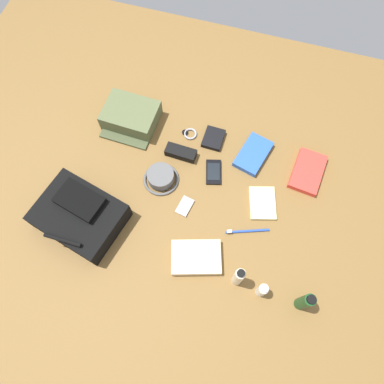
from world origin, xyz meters
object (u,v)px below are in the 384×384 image
at_px(toiletry_pouch, 131,116).
at_px(toothbrush, 245,231).
at_px(backpack, 80,215).
at_px(shampoo_bottle, 305,302).
at_px(bucket_hat, 161,177).
at_px(toothpaste_tube, 262,290).
at_px(paperback_novel, 308,172).
at_px(folded_towel, 196,257).
at_px(travel_guidebook, 253,154).
at_px(media_player, 185,206).
at_px(cell_phone, 214,172).
at_px(sunglasses_case, 181,153).
at_px(wallet, 213,138).
at_px(notepad, 262,203).
at_px(lotion_bottle, 238,277).
at_px(wristwatch, 190,134).

height_order(toiletry_pouch, toothbrush, toiletry_pouch).
xyz_separation_m(backpack, shampoo_bottle, (-0.95, 0.08, 0.02)).
bearing_deg(bucket_hat, toothpaste_tube, 146.21).
xyz_separation_m(paperback_novel, folded_towel, (0.37, 0.51, 0.00)).
distance_m(travel_guidebook, media_player, 0.40).
distance_m(cell_phone, toothbrush, 0.30).
height_order(shampoo_bottle, paperback_novel, shampoo_bottle).
bearing_deg(paperback_novel, sunglasses_case, 7.06).
relative_size(toiletry_pouch, wallet, 2.27).
height_order(paperback_novel, notepad, paperback_novel).
distance_m(toothpaste_tube, media_player, 0.47).
bearing_deg(paperback_novel, folded_towel, 54.11).
xyz_separation_m(lotion_bottle, toothbrush, (0.01, -0.21, -0.07)).
relative_size(bucket_hat, shampoo_bottle, 0.96).
distance_m(toiletry_pouch, cell_phone, 0.47).
xyz_separation_m(backpack, media_player, (-0.40, -0.18, -0.05)).
distance_m(wallet, notepad, 0.38).
xyz_separation_m(backpack, folded_towel, (-0.51, 0.03, -0.04)).
relative_size(lotion_bottle, toothbrush, 0.95).
bearing_deg(toiletry_pouch, folded_towel, 131.15).
xyz_separation_m(bucket_hat, sunglasses_case, (-0.05, -0.15, -0.00)).
distance_m(paperback_novel, notepad, 0.26).
bearing_deg(sunglasses_case, bucket_hat, 74.16).
bearing_deg(backpack, bucket_hat, -133.92).
xyz_separation_m(toothbrush, folded_towel, (0.17, 0.17, 0.01)).
distance_m(paperback_novel, media_player, 0.57).
bearing_deg(toothpaste_tube, bucket_hat, -33.79).
relative_size(toothpaste_tube, travel_guidebook, 0.49).
distance_m(paperback_novel, toothbrush, 0.40).
height_order(bucket_hat, wristwatch, bucket_hat).
relative_size(lotion_bottle, travel_guidebook, 0.79).
bearing_deg(bucket_hat, toiletry_pouch, -47.51).
bearing_deg(shampoo_bottle, wristwatch, -44.30).
height_order(wallet, sunglasses_case, sunglasses_case).
distance_m(toothpaste_tube, wallet, 0.72).
xyz_separation_m(travel_guidebook, sunglasses_case, (0.32, 0.09, 0.01)).
distance_m(travel_guidebook, folded_towel, 0.54).
bearing_deg(travel_guidebook, media_player, 55.17).
bearing_deg(shampoo_bottle, bucket_hat, -27.36).
height_order(toiletry_pouch, sunglasses_case, toiletry_pouch).
bearing_deg(folded_towel, backpack, -2.81).
distance_m(lotion_bottle, folded_towel, 0.19).
bearing_deg(cell_phone, toothbrush, 131.05).
height_order(backpack, travel_guidebook, backpack).
bearing_deg(toiletry_pouch, media_player, 136.95).
bearing_deg(toothbrush, wallet, -58.12).
distance_m(toiletry_pouch, notepad, 0.73).
xyz_separation_m(bucket_hat, folded_towel, (-0.25, 0.30, -0.01)).
height_order(backpack, media_player, backpack).
bearing_deg(travel_guidebook, shampoo_bottle, 118.50).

